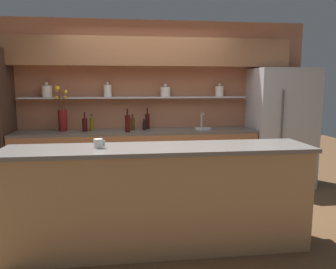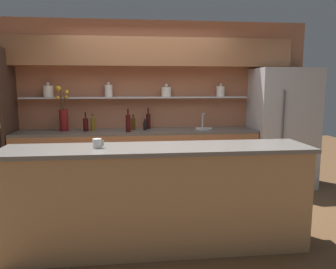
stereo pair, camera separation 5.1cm
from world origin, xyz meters
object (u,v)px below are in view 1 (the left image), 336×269
at_px(bottle_wine_0, 85,124).
at_px(bottle_wine_2, 147,121).
at_px(bottle_sauce_1, 144,126).
at_px(flower_vase, 62,116).
at_px(sink_fixture, 203,127).
at_px(coffee_mug, 98,144).
at_px(refrigerator, 281,128).
at_px(bottle_oil_5, 92,124).
at_px(bottle_wine_3, 127,123).
at_px(bottle_spirit_4, 132,124).

bearing_deg(bottle_wine_0, bottle_wine_2, 10.16).
bearing_deg(bottle_wine_2, bottle_sauce_1, -111.25).
bearing_deg(flower_vase, sink_fixture, -1.59).
height_order(flower_vase, coffee_mug, flower_vase).
bearing_deg(bottle_wine_0, refrigerator, -0.64).
relative_size(sink_fixture, bottle_oil_5, 1.10).
distance_m(flower_vase, bottle_wine_3, 0.99).
relative_size(flower_vase, bottle_wine_2, 2.04).
bearing_deg(coffee_mug, bottle_oil_5, 97.58).
bearing_deg(bottle_sauce_1, bottle_oil_5, 178.23).
distance_m(bottle_wine_0, bottle_spirit_4, 0.71).
xyz_separation_m(flower_vase, bottle_wine_0, (0.33, -0.07, -0.12)).
distance_m(refrigerator, bottle_sauce_1, 2.17).
bearing_deg(bottle_spirit_4, refrigerator, -2.10).
height_order(bottle_sauce_1, bottle_wine_3, bottle_wine_3).
relative_size(sink_fixture, bottle_spirit_4, 1.15).
height_order(bottle_wine_0, bottle_spirit_4, bottle_wine_0).
distance_m(bottle_wine_0, bottle_wine_2, 0.96).
height_order(refrigerator, bottle_wine_2, refrigerator).
distance_m(refrigerator, bottle_wine_0, 3.06).
relative_size(refrigerator, bottle_oil_5, 7.46).
xyz_separation_m(sink_fixture, bottle_wine_0, (-1.79, -0.01, 0.08)).
xyz_separation_m(refrigerator, bottle_spirit_4, (-2.35, 0.09, 0.09)).
bearing_deg(bottle_wine_3, flower_vase, 166.25).
xyz_separation_m(bottle_wine_2, bottle_wine_3, (-0.31, -0.33, 0.01)).
bearing_deg(bottle_wine_3, bottle_oil_5, 158.96).
distance_m(refrigerator, bottle_wine_2, 2.13).
relative_size(sink_fixture, bottle_sauce_1, 1.61).
height_order(bottle_sauce_1, bottle_oil_5, bottle_oil_5).
bearing_deg(sink_fixture, refrigerator, -2.23).
xyz_separation_m(refrigerator, sink_fixture, (-1.26, 0.05, 0.02)).
bearing_deg(bottle_wine_3, coffee_mug, -99.04).
bearing_deg(bottle_wine_3, bottle_spirit_4, 70.43).
xyz_separation_m(refrigerator, bottle_wine_3, (-2.43, -0.13, 0.12)).
bearing_deg(bottle_wine_3, bottle_wine_0, 165.60).
bearing_deg(bottle_spirit_4, bottle_wine_3, -109.57).
bearing_deg(bottle_wine_0, bottle_oil_5, 23.80).
height_order(refrigerator, sink_fixture, refrigerator).
bearing_deg(coffee_mug, bottle_sauce_1, 74.50).
relative_size(flower_vase, bottle_spirit_4, 2.80).
height_order(flower_vase, bottle_wine_3, flower_vase).
bearing_deg(sink_fixture, bottle_wine_2, 169.79).
bearing_deg(refrigerator, bottle_spirit_4, 177.90).
distance_m(bottle_wine_0, bottle_oil_5, 0.11).
bearing_deg(refrigerator, bottle_wine_3, -177.00).
bearing_deg(coffee_mug, sink_fixture, 52.85).
distance_m(bottle_wine_2, coffee_mug, 2.14).
distance_m(flower_vase, bottle_wine_0, 0.36).
height_order(flower_vase, sink_fixture, flower_vase).
height_order(bottle_sauce_1, bottle_spirit_4, bottle_spirit_4).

